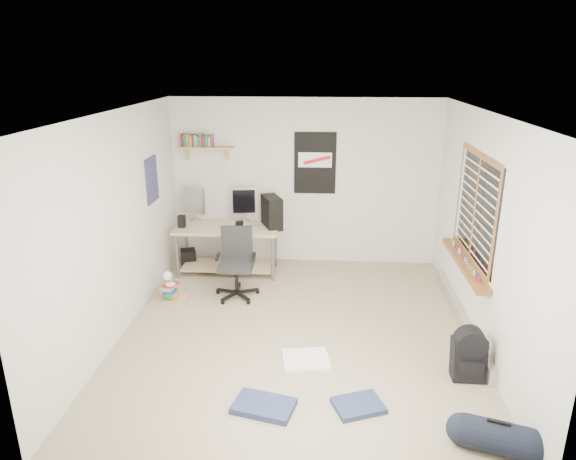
# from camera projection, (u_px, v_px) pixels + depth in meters

# --- Properties ---
(floor) EXTENTS (4.00, 4.50, 0.01)m
(floor) POSITION_uv_depth(u_px,v_px,m) (296.00, 332.00, 5.99)
(floor) COLOR gray
(floor) RESTS_ON ground
(ceiling) EXTENTS (4.00, 4.50, 0.01)m
(ceiling) POSITION_uv_depth(u_px,v_px,m) (297.00, 112.00, 5.19)
(ceiling) COLOR white
(ceiling) RESTS_ON ground
(back_wall) EXTENTS (4.00, 0.01, 2.50)m
(back_wall) POSITION_uv_depth(u_px,v_px,m) (305.00, 182.00, 7.72)
(back_wall) COLOR silver
(back_wall) RESTS_ON ground
(left_wall) EXTENTS (0.01, 4.50, 2.50)m
(left_wall) POSITION_uv_depth(u_px,v_px,m) (117.00, 226.00, 5.72)
(left_wall) COLOR silver
(left_wall) RESTS_ON ground
(right_wall) EXTENTS (0.01, 4.50, 2.50)m
(right_wall) POSITION_uv_depth(u_px,v_px,m) (485.00, 234.00, 5.46)
(right_wall) COLOR silver
(right_wall) RESTS_ON ground
(desk) EXTENTS (1.58, 0.91, 0.68)m
(desk) POSITION_uv_depth(u_px,v_px,m) (228.00, 249.00, 7.54)
(desk) COLOR #C7B98A
(desk) RESTS_ON floor
(monitor_left) EXTENTS (0.37, 0.22, 0.40)m
(monitor_left) POSITION_uv_depth(u_px,v_px,m) (195.00, 210.00, 7.66)
(monitor_left) COLOR #A5A6AA
(monitor_left) RESTS_ON desk
(monitor_right) EXTENTS (0.37, 0.13, 0.40)m
(monitor_right) POSITION_uv_depth(u_px,v_px,m) (245.00, 210.00, 7.61)
(monitor_right) COLOR gray
(monitor_right) RESTS_ON desk
(pc_tower) EXTENTS (0.36, 0.49, 0.46)m
(pc_tower) POSITION_uv_depth(u_px,v_px,m) (272.00, 212.00, 7.42)
(pc_tower) COLOR black
(pc_tower) RESTS_ON desk
(keyboard) EXTENTS (0.44, 0.20, 0.02)m
(keyboard) POSITION_uv_depth(u_px,v_px,m) (213.00, 225.00, 7.55)
(keyboard) COLOR black
(keyboard) RESTS_ON desk
(speaker_left) EXTENTS (0.10, 0.10, 0.20)m
(speaker_left) POSITION_uv_depth(u_px,v_px,m) (182.00, 222.00, 7.40)
(speaker_left) COLOR black
(speaker_left) RESTS_ON desk
(speaker_right) EXTENTS (0.10, 0.10, 0.18)m
(speaker_right) POSITION_uv_depth(u_px,v_px,m) (239.00, 228.00, 7.18)
(speaker_right) COLOR black
(speaker_right) RESTS_ON desk
(office_chair) EXTENTS (0.65, 0.65, 0.93)m
(office_chair) POSITION_uv_depth(u_px,v_px,m) (236.00, 262.00, 6.72)
(office_chair) COLOR black
(office_chair) RESTS_ON floor
(wall_shelf) EXTENTS (0.80, 0.22, 0.24)m
(wall_shelf) POSITION_uv_depth(u_px,v_px,m) (206.00, 147.00, 7.54)
(wall_shelf) COLOR tan
(wall_shelf) RESTS_ON back_wall
(poster_back_wall) EXTENTS (0.62, 0.03, 0.92)m
(poster_back_wall) POSITION_uv_depth(u_px,v_px,m) (315.00, 163.00, 7.59)
(poster_back_wall) COLOR black
(poster_back_wall) RESTS_ON back_wall
(poster_left_wall) EXTENTS (0.02, 0.42, 0.60)m
(poster_left_wall) POSITION_uv_depth(u_px,v_px,m) (152.00, 180.00, 6.77)
(poster_left_wall) COLOR navy
(poster_left_wall) RESTS_ON left_wall
(window) EXTENTS (0.10, 1.50, 1.26)m
(window) POSITION_uv_depth(u_px,v_px,m) (474.00, 208.00, 5.68)
(window) COLOR brown
(window) RESTS_ON right_wall
(baseboard_heater) EXTENTS (0.08, 2.50, 0.18)m
(baseboard_heater) POSITION_uv_depth(u_px,v_px,m) (461.00, 318.00, 6.11)
(baseboard_heater) COLOR #B7B2A8
(baseboard_heater) RESTS_ON floor
(backpack) EXTENTS (0.32, 0.26, 0.43)m
(backpack) POSITION_uv_depth(u_px,v_px,m) (468.00, 359.00, 5.07)
(backpack) COLOR black
(backpack) RESTS_ON floor
(duffel_bag) EXTENTS (0.34, 0.34, 0.53)m
(duffel_bag) POSITION_uv_depth(u_px,v_px,m) (497.00, 437.00, 4.12)
(duffel_bag) COLOR black
(duffel_bag) RESTS_ON floor
(tshirt) EXTENTS (0.54, 0.48, 0.04)m
(tshirt) POSITION_uv_depth(u_px,v_px,m) (306.00, 360.00, 5.39)
(tshirt) COLOR white
(tshirt) RESTS_ON floor
(jeans_a) EXTENTS (0.61, 0.46, 0.06)m
(jeans_a) POSITION_uv_depth(u_px,v_px,m) (264.00, 406.00, 4.65)
(jeans_a) COLOR navy
(jeans_a) RESTS_ON floor
(jeans_b) EXTENTS (0.52, 0.46, 0.05)m
(jeans_b) POSITION_uv_depth(u_px,v_px,m) (358.00, 406.00, 4.67)
(jeans_b) COLOR #232F4F
(jeans_b) RESTS_ON floor
(book_stack) EXTENTS (0.49, 0.45, 0.27)m
(book_stack) POSITION_uv_depth(u_px,v_px,m) (170.00, 289.00, 6.74)
(book_stack) COLOR brown
(book_stack) RESTS_ON floor
(desk_lamp) EXTENTS (0.18, 0.24, 0.21)m
(desk_lamp) POSITION_uv_depth(u_px,v_px,m) (170.00, 273.00, 6.65)
(desk_lamp) COLOR white
(desk_lamp) RESTS_ON book_stack
(subwoofer) EXTENTS (0.28, 0.28, 0.25)m
(subwoofer) POSITION_uv_depth(u_px,v_px,m) (188.00, 258.00, 7.82)
(subwoofer) COLOR black
(subwoofer) RESTS_ON floor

